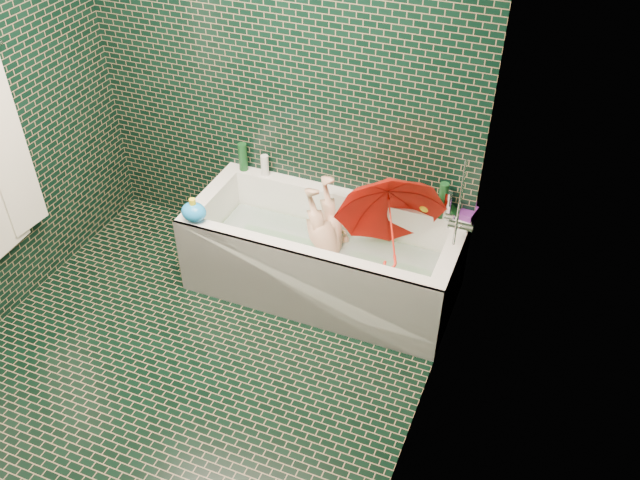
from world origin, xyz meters
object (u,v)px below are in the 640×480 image
at_px(bathtub, 323,263).
at_px(rubber_duck, 427,207).
at_px(child, 330,248).
at_px(bath_toy, 194,212).
at_px(umbrella, 392,227).

height_order(bathtub, rubber_duck, rubber_duck).
bearing_deg(child, bathtub, -19.58).
height_order(child, rubber_duck, rubber_duck).
height_order(child, bath_toy, bath_toy).
xyz_separation_m(child, bath_toy, (-0.76, -0.34, 0.31)).
xyz_separation_m(umbrella, bath_toy, (-1.15, -0.34, 0.02)).
height_order(child, umbrella, umbrella).
bearing_deg(child, bath_toy, -49.11).
bearing_deg(bathtub, child, 53.69).
bearing_deg(bathtub, rubber_duck, 30.35).
bearing_deg(rubber_duck, bathtub, -145.61).
bearing_deg(bathtub, umbrella, 5.66).
bearing_deg(rubber_duck, bath_toy, -150.07).
xyz_separation_m(bathtub, bath_toy, (-0.73, -0.30, 0.41)).
height_order(umbrella, bath_toy, umbrella).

